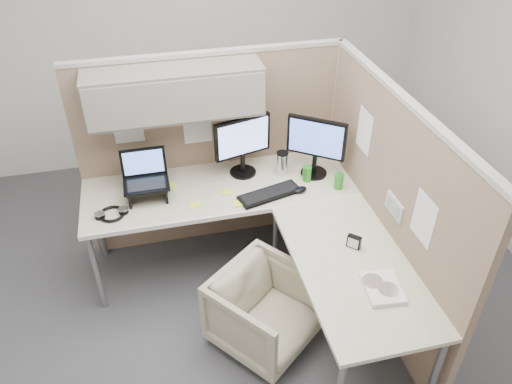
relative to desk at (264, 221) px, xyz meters
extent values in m
plane|color=#3F3F45|center=(-0.12, -0.13, -0.69)|extent=(4.50, 4.50, 0.00)
cube|color=#92745F|center=(-0.22, 0.77, 0.11)|extent=(2.00, 0.05, 1.60)
cube|color=#A8A399|center=(-0.22, 0.77, 0.93)|extent=(2.00, 0.06, 0.03)
cube|color=slate|center=(-0.47, 0.62, 0.73)|extent=(1.20, 0.34, 0.34)
cube|color=gray|center=(-0.47, 0.45, 0.73)|extent=(1.18, 0.01, 0.30)
plane|color=white|center=(-0.82, 0.75, 0.46)|extent=(0.26, 0.00, 0.26)
plane|color=white|center=(-0.32, 0.75, 0.39)|extent=(0.26, 0.00, 0.26)
cube|color=#92745F|center=(0.78, -0.23, 0.11)|extent=(0.05, 2.00, 1.60)
cube|color=#A8A399|center=(0.78, -0.23, 0.93)|extent=(0.06, 2.00, 0.03)
cube|color=#A8A399|center=(0.78, 0.77, 0.11)|extent=(0.06, 0.06, 1.60)
cube|color=silver|center=(0.75, -0.38, 0.27)|extent=(0.02, 0.20, 0.12)
cube|color=gray|center=(0.73, -0.38, 0.27)|extent=(0.00, 0.16, 0.09)
plane|color=white|center=(0.75, 0.17, 0.51)|extent=(0.00, 0.26, 0.26)
plane|color=white|center=(0.75, -0.68, 0.41)|extent=(0.00, 0.26, 0.26)
cube|color=beige|center=(-0.22, 0.41, 0.03)|extent=(2.00, 0.68, 0.03)
cube|color=beige|center=(0.41, -0.58, 0.03)|extent=(0.68, 1.30, 0.03)
cube|color=white|center=(-0.22, 0.07, 0.03)|extent=(2.00, 0.02, 0.03)
cylinder|color=gray|center=(-1.17, 0.12, -0.34)|extent=(0.04, 0.04, 0.70)
cylinder|color=gray|center=(-1.17, 0.70, -0.34)|extent=(0.04, 0.04, 0.70)
cylinder|color=gray|center=(0.71, -1.18, -0.34)|extent=(0.04, 0.04, 0.70)
cylinder|color=gray|center=(0.13, 0.12, -0.34)|extent=(0.04, 0.04, 0.70)
imported|color=#C3B69B|center=(-0.10, -0.43, -0.38)|extent=(0.82, 0.81, 0.62)
cylinder|color=black|center=(-0.02, 0.55, 0.05)|extent=(0.20, 0.20, 0.02)
cylinder|color=black|center=(-0.02, 0.55, 0.13)|extent=(0.04, 0.04, 0.15)
cube|color=black|center=(-0.02, 0.55, 0.36)|extent=(0.43, 0.15, 0.30)
cube|color=#8CA4F3|center=(-0.02, 0.53, 0.36)|extent=(0.39, 0.11, 0.26)
cylinder|color=black|center=(0.50, 0.41, 0.05)|extent=(0.20, 0.20, 0.02)
cylinder|color=black|center=(0.50, 0.41, 0.13)|extent=(0.04, 0.04, 0.15)
cube|color=black|center=(0.50, 0.41, 0.36)|extent=(0.38, 0.29, 0.30)
cube|color=#5778EE|center=(0.49, 0.40, 0.36)|extent=(0.33, 0.24, 0.26)
cube|color=black|center=(-0.75, 0.39, 0.15)|extent=(0.28, 0.22, 0.01)
cube|color=black|center=(-0.88, 0.39, 0.10)|extent=(0.02, 0.20, 0.11)
cube|color=black|center=(-0.63, 0.39, 0.10)|extent=(0.02, 0.20, 0.11)
cube|color=black|center=(-0.75, 0.39, 0.16)|extent=(0.32, 0.22, 0.02)
cube|color=black|center=(-0.75, 0.52, 0.27)|extent=(0.32, 0.05, 0.20)
cube|color=#598CF2|center=(-0.75, 0.52, 0.27)|extent=(0.28, 0.04, 0.16)
cube|color=black|center=(0.10, 0.22, 0.05)|extent=(0.48, 0.26, 0.02)
ellipsoid|color=black|center=(0.33, 0.21, 0.06)|extent=(0.12, 0.10, 0.04)
cylinder|color=silver|center=(0.26, 0.47, 0.13)|extent=(0.08, 0.08, 0.18)
cylinder|color=black|center=(0.26, 0.47, 0.23)|extent=(0.09, 0.09, 0.01)
cylinder|color=#268C1E|center=(0.61, 0.19, 0.10)|extent=(0.07, 0.07, 0.12)
cylinder|color=#268C1E|center=(0.42, 0.34, 0.10)|extent=(0.07, 0.07, 0.12)
cube|color=#E6EA3D|center=(-0.44, 0.23, 0.05)|extent=(0.08, 0.08, 0.01)
cube|color=#E6EA3D|center=(-0.14, 0.18, 0.05)|extent=(0.08, 0.08, 0.01)
cube|color=#E6EA3D|center=(-0.19, 0.33, 0.05)|extent=(0.08, 0.08, 0.01)
cube|color=#E6EA3D|center=(-0.59, 0.51, 0.05)|extent=(0.09, 0.09, 0.01)
torus|color=black|center=(-1.01, 0.25, 0.06)|extent=(0.20, 0.20, 0.02)
cylinder|color=black|center=(-1.08, 0.24, 0.06)|extent=(0.07, 0.07, 0.03)
cylinder|color=black|center=(-0.93, 0.26, 0.06)|extent=(0.07, 0.07, 0.03)
cube|color=white|center=(0.49, -0.81, 0.06)|extent=(0.23, 0.28, 0.03)
cylinder|color=silver|center=(0.51, -0.84, 0.07)|extent=(0.12, 0.12, 0.00)
cylinder|color=silver|center=(0.45, -0.76, 0.08)|extent=(0.12, 0.12, 0.00)
cube|color=black|center=(0.47, -0.43, 0.09)|extent=(0.09, 0.08, 0.09)
cube|color=white|center=(0.46, -0.45, 0.09)|extent=(0.05, 0.05, 0.07)
camera|label=1|loc=(-0.67, -2.57, 2.17)|focal=35.00mm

